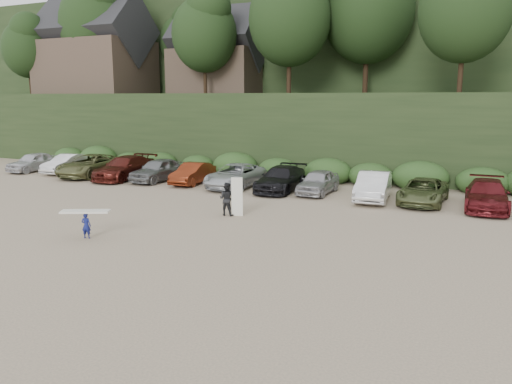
% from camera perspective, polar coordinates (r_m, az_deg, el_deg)
% --- Properties ---
extents(ground, '(120.00, 120.00, 0.00)m').
position_cam_1_polar(ground, '(21.84, -6.15, -4.46)').
color(ground, tan).
rests_on(ground, ground).
extents(hillside_backdrop, '(90.00, 41.50, 28.00)m').
position_cam_1_polar(hillside_backdrop, '(55.45, 13.20, 16.23)').
color(hillside_backdrop, black).
rests_on(hillside_backdrop, ground).
extents(parked_cars, '(39.63, 5.94, 1.61)m').
position_cam_1_polar(parked_cars, '(31.59, -1.28, 1.75)').
color(parked_cars, silver).
rests_on(parked_cars, ground).
extents(child_surfer, '(2.00, 1.35, 1.17)m').
position_cam_1_polar(child_surfer, '(21.59, -18.88, -2.98)').
color(child_surfer, navy).
rests_on(child_surfer, ground).
extents(adult_surfer, '(1.27, 0.64, 1.94)m').
position_cam_1_polar(adult_surfer, '(24.41, -3.26, -0.77)').
color(adult_surfer, black).
rests_on(adult_surfer, ground).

